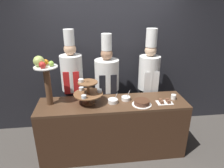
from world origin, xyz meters
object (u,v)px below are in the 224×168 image
Objects in this scene: chef_center_left at (107,85)px; chef_center_right at (148,80)px; cake_round at (142,103)px; serving_bowl_far at (126,98)px; fruit_pedestal at (45,73)px; chef_left at (73,82)px; cup_white at (173,97)px; tiered_stand at (88,92)px; cake_square_tray at (165,102)px; serving_bowl_near at (113,101)px.

chef_center_right reaches higher than chef_center_left.
serving_bowl_far reaches higher than cake_round.
fruit_pedestal reaches higher than cake_round.
cup_white is at bearing -18.43° from chef_left.
tiered_stand is 2.66× the size of serving_bowl_far.
chef_center_right reaches higher than fruit_pedestal.
cake_square_tray is at bearing -37.84° from chef_center_left.
fruit_pedestal is at bearing -164.44° from chef_center_right.
serving_bowl_far is 0.09× the size of chef_center_left.
fruit_pedestal is 1.40m from cake_round.
chef_left is 1.28m from chef_center_right.
chef_center_left is at bearing -180.00° from chef_center_right.
chef_left is at bearing 161.57° from cup_white.
serving_bowl_near is (0.36, -0.02, -0.16)m from tiered_stand.
cup_white reaches higher than cake_square_tray.
cake_square_tray is 0.12× the size of chef_center_right.
serving_bowl_near is at bearing 172.96° from cake_square_tray.
tiered_stand is at bearing 170.11° from cake_round.
chef_center_left is at bearing 125.08° from cake_round.
tiered_stand reaches higher than serving_bowl_near.
cake_square_tray is (-0.17, -0.10, -0.02)m from cup_white.
cake_square_tray is 1.44× the size of serving_bowl_far.
fruit_pedestal is at bearing 178.06° from cup_white.
chef_center_right is at bearing 115.63° from cup_white.
chef_left is at bearing 139.56° from serving_bowl_near.
chef_left reaches higher than chef_center_left.
fruit_pedestal is 2.55× the size of cake_round.
cake_square_tray is at bearing -6.00° from tiered_stand.
serving_bowl_far is at bearing -62.05° from chef_center_left.
cake_round is at bearing -9.89° from tiered_stand.
serving_bowl_near is at bearing -3.83° from tiered_stand.
chef_left reaches higher than tiered_stand.
chef_center_right is at bearing 0.00° from chef_left.
cup_white is 1.08m from chef_center_left.
serving_bowl_near is 0.52m from chef_center_left.
fruit_pedestal is 0.38× the size of chef_left.
chef_left reaches higher than serving_bowl_near.
chef_left is (-1.35, 0.61, 0.13)m from cake_square_tray.
cake_round is 0.69m from chef_center_right.
fruit_pedestal is at bearing 175.60° from serving_bowl_near.
chef_left is (-0.80, 0.45, 0.12)m from serving_bowl_far.
cup_white is 0.20m from cake_square_tray.
cake_round is 0.15× the size of chef_center_left.
chef_center_left is (0.56, 0.00, -0.07)m from chef_left.
chef_center_left is (-0.24, 0.45, 0.05)m from serving_bowl_far.
cup_white is 0.92m from serving_bowl_near.
serving_bowl_near is 0.09× the size of chef_center_left.
tiered_stand is 0.39m from serving_bowl_near.
serving_bowl_near is (-0.74, 0.09, 0.01)m from cake_square_tray.
cake_round is at bearing -177.34° from cake_square_tray.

